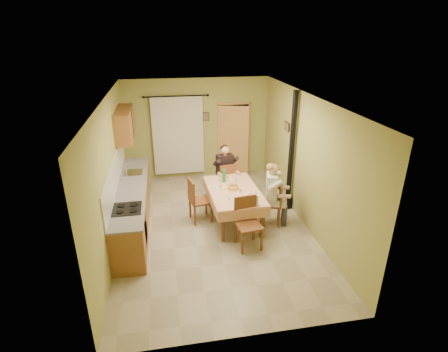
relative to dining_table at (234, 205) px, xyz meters
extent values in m
cube|color=tan|center=(-0.49, -0.21, -0.38)|extent=(4.00, 6.00, 0.01)
cube|color=tan|center=(-0.49, 2.79, 1.02)|extent=(4.00, 0.04, 2.80)
cube|color=tan|center=(-0.49, -3.21, 1.02)|extent=(4.00, 0.04, 2.80)
cube|color=tan|center=(-2.49, -0.21, 1.02)|extent=(0.04, 6.00, 2.80)
cube|color=tan|center=(1.51, -0.21, 1.02)|extent=(0.04, 6.00, 2.80)
cube|color=white|center=(-0.49, -0.21, 2.42)|extent=(4.00, 6.00, 0.04)
cube|color=brown|center=(-2.19, 0.19, 0.06)|extent=(0.60, 3.60, 0.88)
cube|color=gray|center=(-2.19, 0.19, 0.52)|extent=(0.64, 3.64, 0.04)
cube|color=white|center=(-2.47, 0.19, 0.85)|extent=(0.02, 3.60, 0.66)
cube|color=silver|center=(-2.19, 0.99, 0.53)|extent=(0.42, 0.42, 0.03)
cube|color=black|center=(-2.19, -0.81, 0.54)|extent=(0.52, 0.56, 0.02)
cube|color=black|center=(-1.89, -0.81, 0.07)|extent=(0.01, 0.55, 0.55)
cube|color=brown|center=(-2.31, 1.49, 1.57)|extent=(0.35, 1.40, 0.70)
cylinder|color=black|center=(-1.04, 2.67, 1.97)|extent=(1.70, 0.04, 0.04)
cube|color=silver|center=(-1.04, 2.69, 0.87)|extent=(1.40, 0.06, 2.20)
cube|color=black|center=(0.56, 2.78, 0.65)|extent=(0.84, 0.03, 2.06)
cube|color=tan|center=(0.11, 2.76, 0.65)|extent=(0.06, 0.06, 2.12)
cube|color=tan|center=(1.01, 2.76, 0.65)|extent=(0.06, 0.06, 2.12)
cube|color=tan|center=(0.56, 2.76, 1.71)|extent=(0.96, 0.06, 0.06)
cube|color=tan|center=(0.55, 2.65, 0.64)|extent=(0.80, 0.26, 2.04)
cube|color=tan|center=(0.00, 0.00, 0.36)|extent=(1.14, 1.84, 0.04)
cube|color=tan|center=(0.04, -0.90, 0.25)|extent=(1.07, 0.06, 0.22)
cube|color=tan|center=(-0.04, 0.90, 0.25)|extent=(1.07, 0.06, 0.22)
cube|color=tan|center=(-0.53, -0.02, 0.25)|extent=(0.09, 1.79, 0.22)
cube|color=tan|center=(0.53, 0.02, 0.25)|extent=(0.09, 1.79, 0.22)
cylinder|color=white|center=(-0.03, 0.64, 0.39)|extent=(0.25, 0.25, 0.02)
ellipsoid|color=#CC7233|center=(-0.03, 0.64, 0.41)|extent=(0.12, 0.12, 0.05)
cylinder|color=white|center=(0.02, -0.57, 0.39)|extent=(0.25, 0.25, 0.02)
ellipsoid|color=#CC7233|center=(0.02, -0.57, 0.41)|extent=(0.12, 0.12, 0.05)
cylinder|color=white|center=(0.29, -0.35, 0.39)|extent=(0.25, 0.25, 0.02)
ellipsoid|color=#CC7233|center=(0.29, -0.35, 0.41)|extent=(0.12, 0.12, 0.05)
cylinder|color=white|center=(-0.27, 0.17, 0.39)|extent=(0.25, 0.25, 0.02)
ellipsoid|color=#CC7233|center=(-0.27, 0.17, 0.41)|extent=(0.12, 0.12, 0.05)
cylinder|color=gold|center=(0.00, 0.05, 0.42)|extent=(0.26, 0.26, 0.08)
cylinder|color=white|center=(0.02, -0.55, 0.39)|extent=(0.28, 0.28, 0.02)
cube|color=tan|center=(-0.04, -0.56, 0.41)|extent=(0.07, 0.07, 0.03)
cube|color=tan|center=(0.05, -0.54, 0.41)|extent=(0.04, 0.06, 0.03)
cube|color=tan|center=(0.03, -0.60, 0.41)|extent=(0.05, 0.07, 0.03)
cube|color=tan|center=(-0.04, -0.57, 0.41)|extent=(0.07, 0.07, 0.03)
cube|color=tan|center=(0.02, -0.54, 0.41)|extent=(0.07, 0.07, 0.03)
cylinder|color=silver|center=(0.12, -0.14, 0.43)|extent=(0.07, 0.07, 0.10)
cylinder|color=silver|center=(0.10, 0.34, 0.43)|extent=(0.07, 0.07, 0.10)
cylinder|color=white|center=(0.28, -0.79, 0.50)|extent=(0.11, 0.11, 0.22)
cylinder|color=silver|center=(0.28, -0.79, 0.53)|extent=(0.02, 0.02, 0.30)
cube|color=brown|center=(0.01, 1.09, 0.10)|extent=(0.52, 0.52, 0.04)
cube|color=brown|center=(0.05, 0.90, 0.37)|extent=(0.43, 0.13, 0.50)
cube|color=brown|center=(0.08, -1.07, 0.10)|extent=(0.52, 0.52, 0.04)
cube|color=brown|center=(0.05, -0.86, 0.38)|extent=(0.46, 0.10, 0.53)
cube|color=brown|center=(0.79, -0.27, 0.10)|extent=(0.48, 0.48, 0.04)
cube|color=brown|center=(0.96, -0.32, 0.34)|extent=(0.14, 0.38, 0.44)
cube|color=brown|center=(-0.72, 0.15, 0.10)|extent=(0.52, 0.52, 0.04)
cube|color=brown|center=(-0.92, 0.11, 0.37)|extent=(0.13, 0.44, 0.51)
cube|color=black|center=(0.03, 0.99, 0.18)|extent=(0.44, 0.47, 0.16)
cube|color=black|center=(0.00, 1.12, 0.53)|extent=(0.44, 0.30, 0.54)
sphere|color=tan|center=(0.00, 1.11, 0.92)|extent=(0.21, 0.21, 0.21)
ellipsoid|color=black|center=(-0.01, 1.15, 0.96)|extent=(0.21, 0.21, 0.16)
cube|color=beige|center=(0.89, -0.30, 0.18)|extent=(0.48, 0.45, 0.16)
cube|color=beige|center=(0.77, -0.26, 0.53)|extent=(0.32, 0.44, 0.54)
sphere|color=tan|center=(0.78, -0.27, 0.92)|extent=(0.21, 0.21, 0.21)
ellipsoid|color=olive|center=(0.74, -0.26, 0.96)|extent=(0.21, 0.21, 0.16)
cylinder|color=black|center=(1.41, 0.39, 1.02)|extent=(0.12, 0.12, 2.80)
cylinder|color=black|center=(1.41, 0.39, -0.23)|extent=(0.24, 0.24, 0.30)
cube|color=black|center=(-0.24, 2.76, 1.37)|extent=(0.19, 0.03, 0.23)
cube|color=brown|center=(1.48, 0.99, 1.47)|extent=(0.03, 0.31, 0.21)
camera|label=1|loc=(-1.42, -6.75, 3.63)|focal=28.00mm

